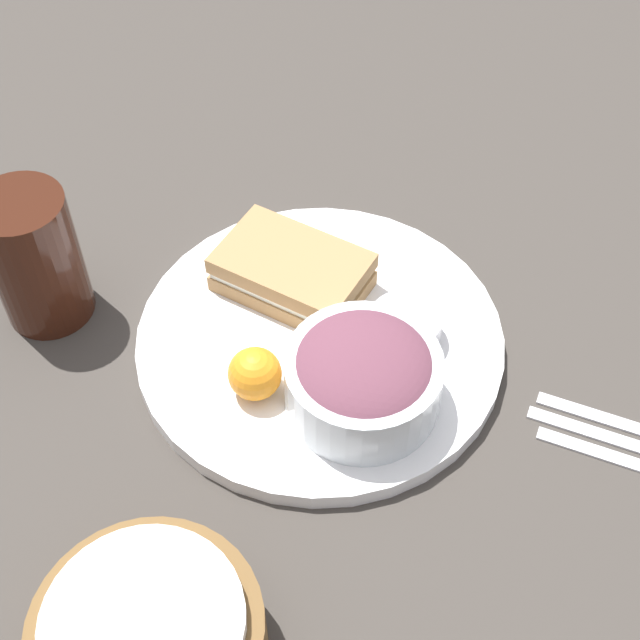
% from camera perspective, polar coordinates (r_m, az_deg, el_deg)
% --- Properties ---
extents(ground_plane, '(4.00, 4.00, 0.00)m').
position_cam_1_polar(ground_plane, '(0.82, -0.00, -1.67)').
color(ground_plane, '#3D3833').
extents(plate, '(0.33, 0.33, 0.02)m').
position_cam_1_polar(plate, '(0.82, -0.00, -1.29)').
color(plate, white).
rests_on(plate, ground_plane).
extents(sandwich, '(0.14, 0.10, 0.04)m').
position_cam_1_polar(sandwich, '(0.83, -1.78, 3.09)').
color(sandwich, '#A37A4C').
rests_on(sandwich, plate).
extents(salad_bowl, '(0.13, 0.13, 0.07)m').
position_cam_1_polar(salad_bowl, '(0.74, 2.77, -3.63)').
color(salad_bowl, white).
rests_on(salad_bowl, plate).
extents(dressing_cup, '(0.06, 0.06, 0.03)m').
position_cam_1_polar(dressing_cup, '(0.80, 5.47, -0.47)').
color(dressing_cup, '#B7B7BC').
rests_on(dressing_cup, plate).
extents(orange_wedge, '(0.05, 0.05, 0.05)m').
position_cam_1_polar(orange_wedge, '(0.76, -4.19, -3.45)').
color(orange_wedge, orange).
rests_on(orange_wedge, plate).
extents(drink_glass, '(0.08, 0.08, 0.14)m').
position_cam_1_polar(drink_glass, '(0.84, -17.77, 3.78)').
color(drink_glass, '#38190F').
rests_on(drink_glass, ground_plane).
extents(fork, '(0.16, 0.05, 0.01)m').
position_cam_1_polar(fork, '(0.82, 19.40, -6.46)').
color(fork, silver).
rests_on(fork, ground_plane).
extents(knife, '(0.17, 0.05, 0.01)m').
position_cam_1_polar(knife, '(0.81, 19.19, -7.46)').
color(knife, silver).
rests_on(knife, ground_plane).
extents(spoon, '(0.15, 0.05, 0.01)m').
position_cam_1_polar(spoon, '(0.79, 18.98, -8.49)').
color(spoon, silver).
rests_on(spoon, ground_plane).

